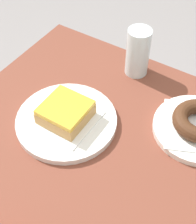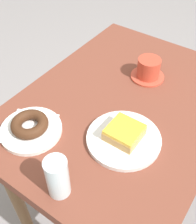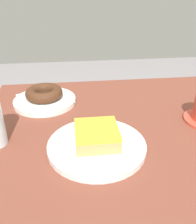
{
  "view_description": "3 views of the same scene",
  "coord_description": "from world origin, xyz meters",
  "px_view_note": "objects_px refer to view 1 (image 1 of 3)",
  "views": [
    {
      "loc": [
        0.23,
        0.24,
        1.33
      ],
      "look_at": [
        -0.18,
        -0.02,
        0.77
      ],
      "focal_mm": 54.26,
      "sensor_mm": 36.0,
      "label": 1
    },
    {
      "loc": [
        -0.65,
        -0.34,
        1.41
      ],
      "look_at": [
        -0.13,
        0.02,
        0.77
      ],
      "focal_mm": 44.83,
      "sensor_mm": 36.0,
      "label": 2
    },
    {
      "loc": [
        -0.2,
        -0.56,
        1.08
      ],
      "look_at": [
        -0.13,
        0.03,
        0.76
      ],
      "focal_mm": 39.35,
      "sensor_mm": 36.0,
      "label": 3
    }
  ],
  "objects_px": {
    "plate_glazed_square": "(67,121)",
    "donut_glazed_square": "(66,112)",
    "plate_chocolate_ring": "(196,129)",
    "water_glass": "(138,52)"
  },
  "relations": [
    {
      "from": "donut_glazed_square",
      "to": "water_glass",
      "type": "height_order",
      "value": "water_glass"
    },
    {
      "from": "plate_chocolate_ring",
      "to": "donut_glazed_square",
      "type": "bearing_deg",
      "value": -62.08
    },
    {
      "from": "plate_glazed_square",
      "to": "donut_glazed_square",
      "type": "distance_m",
      "value": 0.03
    },
    {
      "from": "water_glass",
      "to": "plate_chocolate_ring",
      "type": "bearing_deg",
      "value": 63.33
    },
    {
      "from": "plate_chocolate_ring",
      "to": "plate_glazed_square",
      "type": "bearing_deg",
      "value": -62.08
    },
    {
      "from": "plate_glazed_square",
      "to": "water_glass",
      "type": "height_order",
      "value": "water_glass"
    },
    {
      "from": "plate_chocolate_ring",
      "to": "water_glass",
      "type": "bearing_deg",
      "value": -116.67
    },
    {
      "from": "plate_chocolate_ring",
      "to": "water_glass",
      "type": "relative_size",
      "value": 1.53
    },
    {
      "from": "plate_glazed_square",
      "to": "donut_glazed_square",
      "type": "height_order",
      "value": "donut_glazed_square"
    },
    {
      "from": "donut_glazed_square",
      "to": "water_glass",
      "type": "bearing_deg",
      "value": 168.27
    }
  ]
}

